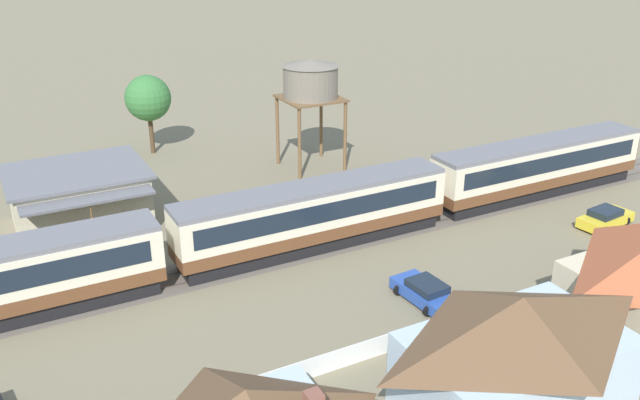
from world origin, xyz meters
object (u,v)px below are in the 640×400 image
object	(u,v)px
cottage_brown_roof_3	(517,352)
parked_car_yellow	(605,218)
water_tower	(311,81)
passenger_train	(318,212)
station_building	(79,198)
parked_car_blue	(426,292)
yard_tree_0	(148,98)

from	to	relation	value
cottage_brown_roof_3	parked_car_yellow	distance (m)	21.52
water_tower	passenger_train	bearing A→B (deg)	-115.72
station_building	parked_car_yellow	distance (m)	35.46
station_building	water_tower	xyz separation A→B (m)	(19.02, 2.93, 5.27)
water_tower	parked_car_yellow	distance (m)	24.17
passenger_train	parked_car_blue	distance (m)	9.17
passenger_train	water_tower	size ratio (longest dim) A/B	6.23
station_building	parked_car_blue	size ratio (longest dim) A/B	2.15
station_building	cottage_brown_roof_3	xyz separation A→B (m)	(12.72, -27.75, 0.77)
water_tower	parked_car_blue	world-z (taller)	water_tower
cottage_brown_roof_3	parked_car_yellow	xyz separation A→B (m)	(18.44, 10.88, -2.18)
station_building	cottage_brown_roof_3	world-z (taller)	cottage_brown_roof_3
passenger_train	cottage_brown_roof_3	distance (m)	17.49
station_building	water_tower	bearing A→B (deg)	8.77
cottage_brown_roof_3	parked_car_yellow	bearing A→B (deg)	30.55
water_tower	cottage_brown_roof_3	world-z (taller)	water_tower
water_tower	parked_car_yellow	xyz separation A→B (m)	(12.14, -19.80, -6.67)
passenger_train	water_tower	xyz separation A→B (m)	(6.36, 13.21, 4.98)
passenger_train	cottage_brown_roof_3	size ratio (longest dim) A/B	5.74
water_tower	cottage_brown_roof_3	xyz separation A→B (m)	(-6.30, -30.69, -4.50)
parked_car_blue	yard_tree_0	world-z (taller)	yard_tree_0
station_building	yard_tree_0	size ratio (longest dim) A/B	1.29
passenger_train	yard_tree_0	xyz separation A→B (m)	(-4.31, 23.13, 2.62)
water_tower	yard_tree_0	size ratio (longest dim) A/B	1.30
passenger_train	water_tower	distance (m)	15.48
station_building	yard_tree_0	distance (m)	15.61
station_building	parked_car_yellow	size ratio (longest dim) A/B	2.10
yard_tree_0	passenger_train	bearing A→B (deg)	-79.45
cottage_brown_roof_3	yard_tree_0	distance (m)	40.90
parked_car_yellow	parked_car_blue	bearing A→B (deg)	-178.99
passenger_train	parked_car_yellow	world-z (taller)	passenger_train
parked_car_yellow	passenger_train	bearing A→B (deg)	153.84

